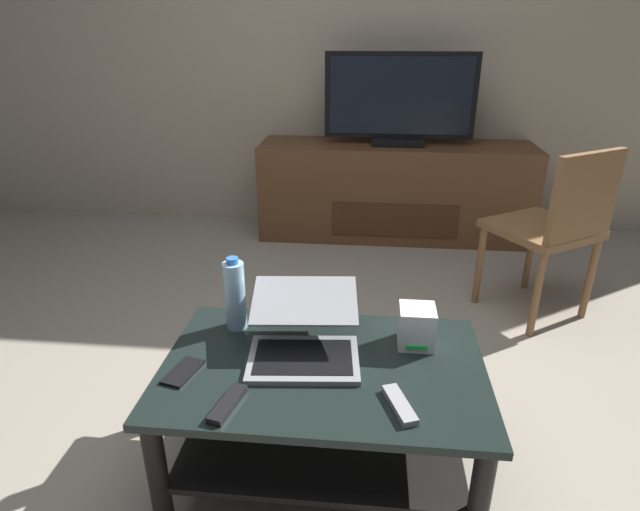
# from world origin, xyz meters

# --- Properties ---
(ground_plane) EXTENTS (7.68, 7.68, 0.00)m
(ground_plane) POSITION_xyz_m (0.00, 0.00, 0.00)
(ground_plane) COLOR #9E9384
(back_wall) EXTENTS (6.40, 0.12, 2.80)m
(back_wall) POSITION_xyz_m (0.00, 2.35, 1.40)
(back_wall) COLOR #B2A38C
(back_wall) RESTS_ON ground
(coffee_table) EXTENTS (1.00, 0.64, 0.42)m
(coffee_table) POSITION_xyz_m (0.10, -0.21, 0.29)
(coffee_table) COLOR black
(coffee_table) RESTS_ON ground
(media_cabinet) EXTENTS (1.87, 0.49, 0.66)m
(media_cabinet) POSITION_xyz_m (0.40, 2.03, 0.33)
(media_cabinet) COLOR brown
(media_cabinet) RESTS_ON ground
(television) EXTENTS (0.99, 0.20, 0.59)m
(television) POSITION_xyz_m (0.40, 2.01, 0.94)
(television) COLOR black
(television) RESTS_ON media_cabinet
(dining_chair) EXTENTS (0.61, 0.61, 0.89)m
(dining_chair) POSITION_xyz_m (1.13, 0.92, 0.51)
(dining_chair) COLOR brown
(dining_chair) RESTS_ON ground
(laptop) EXTENTS (0.38, 0.42, 0.17)m
(laptop) POSITION_xyz_m (0.03, -0.14, 0.48)
(laptop) COLOR gray
(laptop) RESTS_ON coffee_table
(router_box) EXTENTS (0.12, 0.12, 0.13)m
(router_box) POSITION_xyz_m (0.39, -0.06, 0.49)
(router_box) COLOR white
(router_box) RESTS_ON coffee_table
(water_bottle_near) EXTENTS (0.07, 0.07, 0.26)m
(water_bottle_near) POSITION_xyz_m (-0.22, -0.01, 0.55)
(water_bottle_near) COLOR #99C6E5
(water_bottle_near) RESTS_ON coffee_table
(cell_phone) EXTENTS (0.10, 0.15, 0.01)m
(cell_phone) POSITION_xyz_m (-0.32, -0.29, 0.43)
(cell_phone) COLOR black
(cell_phone) RESTS_ON coffee_table
(tv_remote) EXTENTS (0.10, 0.17, 0.02)m
(tv_remote) POSITION_xyz_m (0.33, -0.39, 0.43)
(tv_remote) COLOR #99999E
(tv_remote) RESTS_ON coffee_table
(soundbar_remote) EXTENTS (0.08, 0.17, 0.02)m
(soundbar_remote) POSITION_xyz_m (-0.14, -0.43, 0.43)
(soundbar_remote) COLOR black
(soundbar_remote) RESTS_ON coffee_table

